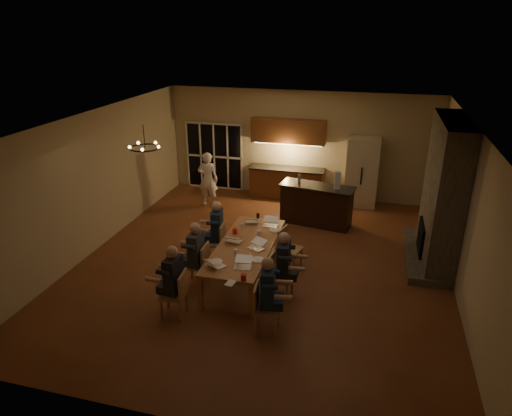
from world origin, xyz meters
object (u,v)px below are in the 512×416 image
at_px(chair_left_near, 173,294).
at_px(mug_mid, 259,233).
at_px(person_right_near, 268,293).
at_px(redcup_mid, 235,231).
at_px(bar_island, 316,205).
at_px(laptop_a, 217,260).
at_px(laptop_d, 256,244).
at_px(bar_bottle, 299,179).
at_px(person_left_mid, 196,254).
at_px(chair_left_mid, 196,264).
at_px(chandelier, 145,148).
at_px(chair_left_far, 214,242).
at_px(plate_far, 274,230).
at_px(laptop_b, 243,262).
at_px(person_left_far, 217,230).
at_px(laptop_c, 234,236).
at_px(plate_left, 216,262).
at_px(can_silver, 239,259).
at_px(mug_back, 242,226).
at_px(person_right_mid, 283,265).
at_px(chair_right_near, 267,309).
at_px(redcup_near, 244,277).
at_px(bar_blender, 337,180).
at_px(chair_right_far, 291,248).
at_px(chair_right_mid, 281,277).
at_px(refrigerator, 362,172).
at_px(dining_table, 246,261).
at_px(person_left_near, 174,280).
at_px(standing_person, 208,179).
at_px(can_cola, 258,216).
at_px(laptop_e, 252,218).
at_px(laptop_f, 270,222).
at_px(plate_near, 258,260).

height_order(chair_left_near, mug_mid, chair_left_near).
xyz_separation_m(person_right_near, redcup_mid, (-1.21, 2.01, 0.12)).
distance_m(bar_island, laptop_a, 4.29).
bearing_deg(laptop_d, bar_bottle, 112.53).
bearing_deg(person_left_mid, chair_left_mid, -135.87).
height_order(chandelier, laptop_a, chandelier).
height_order(chair_left_far, plate_far, chair_left_far).
relative_size(laptop_b, redcup_mid, 2.67).
relative_size(person_left_far, laptop_b, 4.31).
relative_size(laptop_a, laptop_c, 1.00).
distance_m(chandelier, bar_bottle, 4.54).
bearing_deg(mug_mid, laptop_c, -134.04).
bearing_deg(plate_far, plate_left, -114.52).
bearing_deg(can_silver, chandelier, 167.30).
bearing_deg(mug_back, person_right_mid, -47.21).
height_order(chair_right_near, redcup_near, chair_right_near).
distance_m(bar_island, bar_blender, 0.93).
distance_m(chair_right_far, laptop_b, 1.74).
height_order(chair_right_mid, plate_far, chair_right_mid).
bearing_deg(refrigerator, dining_table, -113.93).
xyz_separation_m(chair_left_mid, person_left_near, (0.00, -1.06, 0.24)).
bearing_deg(laptop_a, standing_person, -36.33).
relative_size(person_right_near, person_left_mid, 1.00).
relative_size(chair_right_mid, can_cola, 7.42).
distance_m(person_right_near, person_right_mid, 1.03).
bearing_deg(chair_right_near, laptop_a, 54.77).
xyz_separation_m(chair_right_far, person_left_mid, (-1.71, -1.19, 0.24)).
height_order(laptop_b, laptop_e, same).
bearing_deg(laptop_e, laptop_f, 156.48).
distance_m(bar_island, plate_near, 3.72).
distance_m(person_right_mid, redcup_mid, 1.62).
bearing_deg(laptop_b, standing_person, 112.20).
bearing_deg(chair_left_mid, redcup_near, 55.26).
relative_size(can_cola, bar_bottle, 0.50).
xyz_separation_m(refrigerator, person_right_near, (-1.28, -6.33, -0.31)).
relative_size(laptop_d, laptop_f, 1.00).
distance_m(bar_island, bar_bottle, 0.83).
height_order(chair_left_mid, person_left_mid, person_left_mid).
relative_size(laptop_a, laptop_b, 1.00).
relative_size(chair_left_mid, laptop_a, 2.78).
bearing_deg(bar_blender, laptop_b, -116.86).
height_order(person_left_mid, laptop_f, person_left_mid).
height_order(bar_island, standing_person, standing_person).
xyz_separation_m(person_left_far, plate_far, (1.26, 0.18, 0.07)).
bearing_deg(redcup_mid, bar_blender, 52.33).
bearing_deg(refrigerator, laptop_d, -110.91).
bearing_deg(mug_back, chandelier, -147.29).
distance_m(laptop_f, can_silver, 1.77).
relative_size(chair_left_near, person_left_near, 0.64).
relative_size(laptop_d, plate_near, 1.26).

